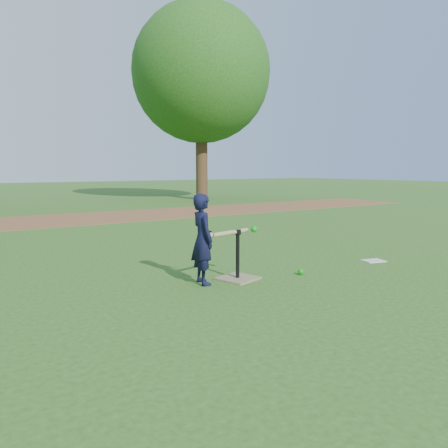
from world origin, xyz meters
TOP-DOWN VIEW (x-y plane):
  - ground at (0.00, 0.00)m, footprint 80.00×80.00m
  - dirt_strip at (0.00, 7.50)m, footprint 24.00×3.00m
  - child at (-0.65, -0.00)m, footprint 0.32×0.42m
  - wiffle_ball_ground at (0.61, -0.33)m, footprint 0.08×0.08m
  - clipboard at (2.07, -0.32)m, footprint 0.35×0.30m
  - batting_tee at (-0.19, -0.06)m, footprint 0.53×0.53m
  - swing_action at (-0.28, -0.10)m, footprint 0.67×0.20m
  - tree_right at (6.50, 12.00)m, footprint 5.80×5.80m

SIDE VIEW (x-z plane):
  - ground at x=0.00m, z-range 0.00..0.00m
  - dirt_strip at x=0.00m, z-range 0.00..0.01m
  - clipboard at x=2.07m, z-range 0.00..0.01m
  - wiffle_ball_ground at x=0.61m, z-range 0.00..0.08m
  - batting_tee at x=-0.19m, z-range -0.20..0.42m
  - child at x=-0.65m, z-range 0.00..1.06m
  - swing_action at x=-0.28m, z-range 0.55..0.64m
  - tree_right at x=6.50m, z-range 1.19..9.39m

